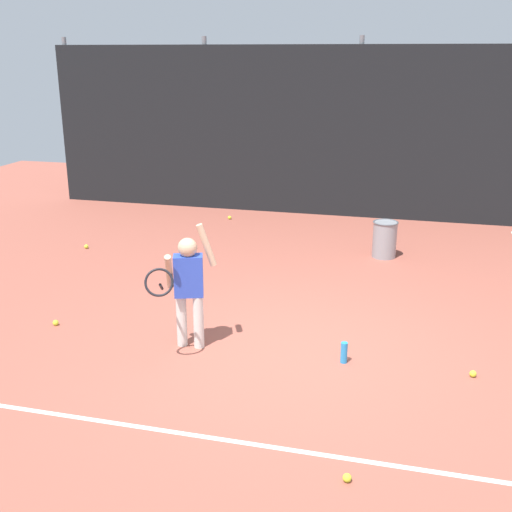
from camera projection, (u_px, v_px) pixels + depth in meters
ground_plane at (294, 352)px, 6.55m from camera, size 20.00×20.00×0.00m
court_line_baseline at (255, 444)px, 5.01m from camera, size 9.00×0.05×0.00m
back_fence_windscreen at (357, 134)px, 11.51m from camera, size 12.09×0.08×3.14m
fence_post_0 at (71, 121)px, 12.92m from camera, size 0.09×0.09×3.29m
fence_post_1 at (206, 125)px, 12.23m from camera, size 0.09×0.09×3.29m
fence_post_2 at (357, 129)px, 11.54m from camera, size 0.09×0.09×3.29m
tennis_player at (188, 283)px, 6.46m from camera, size 0.58×0.73×1.35m
ball_hopper at (385, 239)px, 9.52m from camera, size 0.38×0.38×0.56m
water_bottle at (344, 353)px, 6.31m from camera, size 0.07×0.07×0.22m
tennis_ball_0 at (347, 478)px, 4.57m from camera, size 0.07×0.07×0.07m
tennis_ball_2 at (86, 246)px, 10.01m from camera, size 0.07×0.07×0.07m
tennis_ball_3 at (473, 374)px, 6.05m from camera, size 0.07×0.07×0.07m
tennis_ball_4 at (230, 218)px, 11.76m from camera, size 0.07×0.07×0.07m
tennis_ball_5 at (56, 323)px, 7.19m from camera, size 0.07×0.07×0.07m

